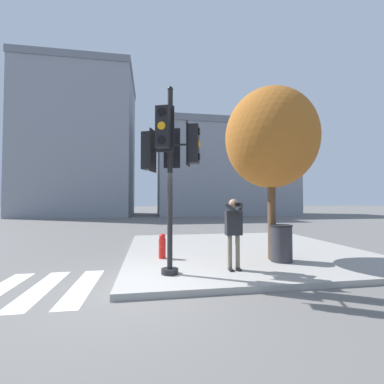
{
  "coord_description": "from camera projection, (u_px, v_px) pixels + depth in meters",
  "views": [
    {
      "loc": [
        0.21,
        -5.41,
        1.85
      ],
      "look_at": [
        1.23,
        0.77,
        2.06
      ],
      "focal_mm": 24.0,
      "sensor_mm": 36.0,
      "label": 1
    }
  ],
  "objects": [
    {
      "name": "trash_bin",
      "position": [
        281.0,
        243.0,
        7.23
      ],
      "size": [
        0.63,
        0.63,
        1.02
      ],
      "color": "#2D2D33",
      "rests_on": "sidewalk_corner"
    },
    {
      "name": "street_tree",
      "position": [
        271.0,
        139.0,
        7.61
      ],
      "size": [
        2.69,
        2.69,
        5.05
      ],
      "color": "brown",
      "rests_on": "sidewalk_corner"
    },
    {
      "name": "sidewalk_corner",
      "position": [
        242.0,
        250.0,
        9.26
      ],
      "size": [
        8.0,
        8.0,
        0.14
      ],
      "color": "#9E9B96",
      "rests_on": "ground_plane"
    },
    {
      "name": "building_right",
      "position": [
        225.0,
        170.0,
        34.03
      ],
      "size": [
        17.62,
        8.34,
        11.84
      ],
      "color": "gray",
      "rests_on": "ground_plane"
    },
    {
      "name": "fire_hydrant",
      "position": [
        162.0,
        246.0,
        7.61
      ],
      "size": [
        0.21,
        0.27,
        0.73
      ],
      "color": "red",
      "rests_on": "sidewalk_corner"
    },
    {
      "name": "traffic_signal_pole",
      "position": [
        169.0,
        155.0,
        6.09
      ],
      "size": [
        1.4,
        1.42,
        4.45
      ],
      "color": "black",
      "rests_on": "sidewalk_corner"
    },
    {
      "name": "building_left",
      "position": [
        82.0,
        144.0,
        32.51
      ],
      "size": [
        12.74,
        11.08,
        18.01
      ],
      "color": "gray",
      "rests_on": "ground_plane"
    },
    {
      "name": "ground_plane",
      "position": [
        139.0,
        291.0,
        5.23
      ],
      "size": [
        160.0,
        160.0,
        0.0
      ],
      "primitive_type": "plane",
      "color": "slate"
    },
    {
      "name": "person_photographer",
      "position": [
        234.0,
        227.0,
        6.36
      ],
      "size": [
        0.5,
        0.53,
        1.75
      ],
      "color": "black",
      "rests_on": "sidewalk_corner"
    }
  ]
}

